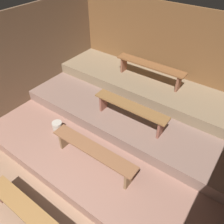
% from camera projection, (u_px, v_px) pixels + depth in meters
% --- Properties ---
extents(ground, '(5.85, 5.81, 0.08)m').
position_uv_depth(ground, '(107.00, 151.00, 5.00)').
color(ground, '#8A6851').
extents(wall_back, '(5.85, 0.06, 2.50)m').
position_uv_depth(wall_back, '(166.00, 56.00, 5.74)').
color(wall_back, brown).
rests_on(wall_back, ground).
extents(wall_left, '(0.06, 5.81, 2.50)m').
position_uv_depth(wall_left, '(20.00, 66.00, 5.33)').
color(wall_left, brown).
rests_on(wall_left, ground).
extents(platform_lower, '(5.05, 3.90, 0.26)m').
position_uv_depth(platform_lower, '(121.00, 131.00, 5.23)').
color(platform_lower, '#8D6455').
rests_on(platform_lower, ground).
extents(platform_middle, '(5.05, 2.49, 0.26)m').
position_uv_depth(platform_middle, '(138.00, 107.00, 5.50)').
color(platform_middle, '#7F6357').
rests_on(platform_middle, platform_lower).
extents(platform_upper, '(5.05, 1.29, 0.26)m').
position_uv_depth(platform_upper, '(151.00, 87.00, 5.70)').
color(platform_upper, '#826D52').
rests_on(platform_upper, platform_middle).
extents(bench_floor_center, '(1.98, 0.29, 0.44)m').
position_uv_depth(bench_floor_center, '(34.00, 217.00, 3.48)').
color(bench_floor_center, brown).
rests_on(bench_floor_center, ground).
extents(bench_lower_center, '(1.80, 0.29, 0.44)m').
position_uv_depth(bench_lower_center, '(93.00, 152.00, 4.15)').
color(bench_lower_center, brown).
rests_on(bench_lower_center, platform_lower).
extents(bench_middle_center, '(1.67, 0.29, 0.44)m').
position_uv_depth(bench_middle_center, '(130.00, 109.00, 4.70)').
color(bench_middle_center, brown).
rests_on(bench_middle_center, platform_middle).
extents(bench_upper_center, '(1.78, 0.29, 0.44)m').
position_uv_depth(bench_upper_center, '(150.00, 68.00, 5.50)').
color(bench_upper_center, brown).
rests_on(bench_upper_center, platform_upper).
extents(pail_lower, '(0.22, 0.22, 0.25)m').
position_uv_depth(pail_lower, '(58.00, 127.00, 4.98)').
color(pail_lower, '#B2A899').
rests_on(pail_lower, platform_lower).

